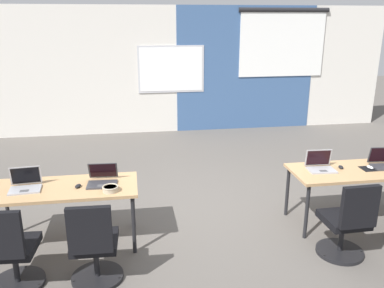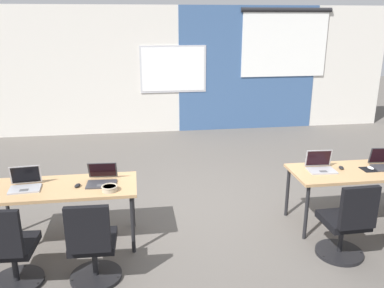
# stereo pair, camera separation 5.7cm
# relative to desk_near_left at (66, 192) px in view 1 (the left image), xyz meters

# --- Properties ---
(ground_plane) EXTENTS (24.00, 24.00, 0.00)m
(ground_plane) POSITION_rel_desk_near_left_xyz_m (1.75, 0.60, -0.66)
(ground_plane) COLOR #56514C
(back_wall_assembly) EXTENTS (10.00, 0.27, 2.80)m
(back_wall_assembly) POSITION_rel_desk_near_left_xyz_m (1.81, 4.80, 0.75)
(back_wall_assembly) COLOR silver
(back_wall_assembly) RESTS_ON ground
(desk_near_left) EXTENTS (1.60, 0.70, 0.72)m
(desk_near_left) POSITION_rel_desk_near_left_xyz_m (0.00, 0.00, 0.00)
(desk_near_left) COLOR tan
(desk_near_left) RESTS_ON ground
(desk_near_right) EXTENTS (1.60, 0.70, 0.72)m
(desk_near_right) POSITION_rel_desk_near_left_xyz_m (3.50, 0.00, 0.00)
(desk_near_right) COLOR tan
(desk_near_right) RESTS_ON ground
(laptop_near_left_inner) EXTENTS (0.35, 0.34, 0.22)m
(laptop_near_left_inner) POSITION_rel_desk_near_left_xyz_m (0.41, 0.03, 0.11)
(laptop_near_left_inner) COLOR #333338
(laptop_near_left_inner) RESTS_ON desk_near_left
(mouse_near_left_inner) EXTENTS (0.09, 0.11, 0.03)m
(mouse_near_left_inner) POSITION_rel_desk_near_left_xyz_m (0.15, -0.04, 0.08)
(mouse_near_left_inner) COLOR black
(mouse_near_left_inner) RESTS_ON desk_near_left
(chair_near_left_inner) EXTENTS (0.52, 0.55, 0.92)m
(chair_near_left_inner) POSITION_rel_desk_near_left_xyz_m (0.36, -0.80, -0.28)
(chair_near_left_inner) COLOR black
(chair_near_left_inner) RESTS_ON ground
(laptop_near_left_end) EXTENTS (0.35, 0.30, 0.23)m
(laptop_near_left_end) POSITION_rel_desk_near_left_xyz_m (-0.42, 0.01, 0.11)
(laptop_near_left_end) COLOR #9E9EA3
(laptop_near_left_end) RESTS_ON desk_near_left
(chair_near_left_end) EXTENTS (0.52, 0.55, 0.92)m
(chair_near_left_end) POSITION_rel_desk_near_left_xyz_m (-0.42, -0.77, -0.28)
(chair_near_left_end) COLOR black
(chair_near_left_end) RESTS_ON ground
(laptop_near_right_inner) EXTENTS (0.34, 0.29, 0.24)m
(laptop_near_right_inner) POSITION_rel_desk_near_left_xyz_m (3.07, 0.07, 0.11)
(laptop_near_right_inner) COLOR #9E9EA3
(laptop_near_right_inner) RESTS_ON desk_near_right
(mouse_near_right_inner) EXTENTS (0.08, 0.11, 0.03)m
(mouse_near_right_inner) POSITION_rel_desk_near_left_xyz_m (3.34, 0.07, 0.08)
(mouse_near_right_inner) COLOR black
(mouse_near_right_inner) RESTS_ON desk_near_right
(chair_near_right_inner) EXTENTS (0.52, 0.55, 0.92)m
(chair_near_right_inner) POSITION_rel_desk_near_left_xyz_m (3.01, -0.74, -0.28)
(chair_near_right_inner) COLOR black
(chair_near_right_inner) RESTS_ON ground
(laptop_near_right_end) EXTENTS (0.35, 0.31, 0.23)m
(laptop_near_right_end) POSITION_rel_desk_near_left_xyz_m (3.92, 0.05, 0.11)
(laptop_near_right_end) COLOR #333338
(laptop_near_right_end) RESTS_ON desk_near_right
(mousepad_near_right_end) EXTENTS (0.22, 0.19, 0.00)m
(mousepad_near_right_end) POSITION_rel_desk_near_left_xyz_m (3.69, -0.01, 0.06)
(mousepad_near_right_end) COLOR black
(mousepad_near_right_end) RESTS_ON desk_near_right
(mouse_near_right_end) EXTENTS (0.07, 0.11, 0.03)m
(mouse_near_right_end) POSITION_rel_desk_near_left_xyz_m (3.69, -0.01, 0.08)
(mouse_near_right_end) COLOR silver
(mouse_near_right_end) RESTS_ON mousepad_near_right_end
(snack_bowl) EXTENTS (0.18, 0.18, 0.06)m
(snack_bowl) POSITION_rel_desk_near_left_xyz_m (0.51, -0.21, 0.10)
(snack_bowl) COLOR tan
(snack_bowl) RESTS_ON desk_near_left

